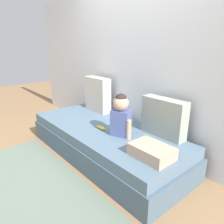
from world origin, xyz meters
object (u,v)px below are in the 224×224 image
(couch, at_px, (104,142))
(toddler, at_px, (121,114))
(throw_pillow_right, at_px, (164,118))
(banana, at_px, (101,128))
(folded_blanket, at_px, (152,151))
(throw_pillow_left, at_px, (98,94))

(couch, height_order, toddler, toddler)
(throw_pillow_right, distance_m, banana, 0.79)
(banana, distance_m, folded_blanket, 0.87)
(banana, bearing_deg, couch, 103.10)
(throw_pillow_right, height_order, toddler, toddler)
(couch, distance_m, throw_pillow_left, 0.88)
(throw_pillow_right, relative_size, banana, 3.20)
(throw_pillow_right, height_order, folded_blanket, throw_pillow_right)
(couch, relative_size, toddler, 4.59)
(throw_pillow_left, bearing_deg, toddler, -21.17)
(throw_pillow_left, relative_size, folded_blanket, 1.34)
(throw_pillow_left, relative_size, throw_pillow_right, 0.98)
(throw_pillow_left, bearing_deg, banana, -33.94)
(toddler, height_order, folded_blanket, toddler)
(throw_pillow_left, bearing_deg, throw_pillow_right, 0.00)
(folded_blanket, bearing_deg, couch, 172.36)
(toddler, xyz_separation_m, folded_blanket, (0.57, -0.12, -0.21))
(couch, bearing_deg, throw_pillow_right, 30.31)
(folded_blanket, bearing_deg, banana, 176.61)
(throw_pillow_left, height_order, toddler, throw_pillow_left)
(throw_pillow_left, xyz_separation_m, toddler, (0.96, -0.37, -0.00))
(couch, relative_size, folded_blanket, 5.83)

